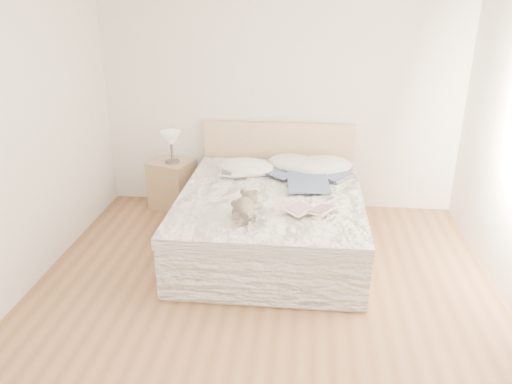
# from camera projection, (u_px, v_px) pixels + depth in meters

# --- Properties ---
(floor) EXTENTS (4.00, 4.50, 0.00)m
(floor) POSITION_uv_depth(u_px,v_px,m) (259.00, 315.00, 3.95)
(floor) COLOR brown
(floor) RESTS_ON ground
(wall_back) EXTENTS (4.00, 0.02, 2.70)m
(wall_back) POSITION_uv_depth(u_px,v_px,m) (280.00, 91.00, 5.51)
(wall_back) COLOR silver
(wall_back) RESTS_ON ground
(bed) EXTENTS (1.72, 2.14, 1.00)m
(bed) POSITION_uv_depth(u_px,v_px,m) (271.00, 216.00, 4.93)
(bed) COLOR tan
(bed) RESTS_ON floor
(nightstand) EXTENTS (0.56, 0.53, 0.56)m
(nightstand) POSITION_uv_depth(u_px,v_px,m) (173.00, 184.00, 5.82)
(nightstand) COLOR #A28561
(nightstand) RESTS_ON floor
(table_lamp) EXTENTS (0.23, 0.23, 0.36)m
(table_lamp) POSITION_uv_depth(u_px,v_px,m) (171.00, 140.00, 5.58)
(table_lamp) COLOR #47423D
(table_lamp) RESTS_ON nightstand
(pillow_left) EXTENTS (0.64, 0.49, 0.18)m
(pillow_left) POSITION_uv_depth(u_px,v_px,m) (246.00, 167.00, 5.28)
(pillow_left) COLOR white
(pillow_left) RESTS_ON bed
(pillow_middle) EXTENTS (0.73, 0.64, 0.18)m
(pillow_middle) POSITION_uv_depth(u_px,v_px,m) (294.00, 164.00, 5.38)
(pillow_middle) COLOR silver
(pillow_middle) RESTS_ON bed
(pillow_right) EXTENTS (0.80, 0.68, 0.20)m
(pillow_right) POSITION_uv_depth(u_px,v_px,m) (321.00, 166.00, 5.31)
(pillow_right) COLOR silver
(pillow_right) RESTS_ON bed
(blouse) EXTENTS (0.68, 0.72, 0.03)m
(blouse) POSITION_uv_depth(u_px,v_px,m) (308.00, 182.00, 4.92)
(blouse) COLOR navy
(blouse) RESTS_ON bed
(photo_book) EXTENTS (0.30, 0.22, 0.02)m
(photo_book) POSITION_uv_depth(u_px,v_px,m) (233.00, 174.00, 5.12)
(photo_book) COLOR white
(photo_book) RESTS_ON bed
(childrens_book) EXTENTS (0.47, 0.44, 0.03)m
(childrens_book) POSITION_uv_depth(u_px,v_px,m) (310.00, 210.00, 4.30)
(childrens_book) COLOR #F1E5BE
(childrens_book) RESTS_ON bed
(teddy_bear) EXTENTS (0.26, 0.35, 0.18)m
(teddy_bear) POSITION_uv_depth(u_px,v_px,m) (244.00, 214.00, 4.17)
(teddy_bear) COLOR brown
(teddy_bear) RESTS_ON bed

